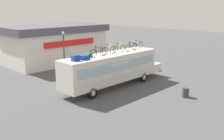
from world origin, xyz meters
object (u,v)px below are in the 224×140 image
at_px(bus, 113,68).
at_px(luggage_bag_2, 85,58).
at_px(street_lamp, 64,51).
at_px(rooftop_bicycle_4, 132,47).
at_px(rooftop_bicycle_5, 137,45).
at_px(rooftop_bicycle_2, 109,50).
at_px(rooftop_bicycle_1, 98,52).
at_px(trash_bin, 185,92).
at_px(luggage_bag_3, 88,55).
at_px(luggage_bag_1, 75,58).
at_px(rooftop_bicycle_3, 119,48).

bearing_deg(bus, luggage_bag_2, -174.65).
bearing_deg(street_lamp, luggage_bag_2, -110.82).
xyz_separation_m(rooftop_bicycle_4, rooftop_bicycle_5, (1.39, 0.39, 0.01)).
distance_m(rooftop_bicycle_2, rooftop_bicycle_4, 2.84).
relative_size(rooftop_bicycle_2, rooftop_bicycle_5, 0.95).
distance_m(rooftop_bicycle_1, rooftop_bicycle_5, 5.63).
xyz_separation_m(rooftop_bicycle_1, rooftop_bicycle_2, (1.40, 0.14, 0.01)).
bearing_deg(trash_bin, luggage_bag_3, 126.76).
bearing_deg(luggage_bag_3, rooftop_bicycle_1, -29.12).
bearing_deg(luggage_bag_1, bus, 2.45).
xyz_separation_m(rooftop_bicycle_1, rooftop_bicycle_5, (5.62, 0.30, -0.00)).
bearing_deg(rooftop_bicycle_2, rooftop_bicycle_4, -4.82).
distance_m(rooftop_bicycle_3, street_lamp, 6.43).
relative_size(rooftop_bicycle_2, rooftop_bicycle_3, 1.04).
bearing_deg(rooftop_bicycle_3, street_lamp, 108.16).
distance_m(bus, luggage_bag_2, 3.82).
bearing_deg(rooftop_bicycle_5, luggage_bag_3, 178.87).
distance_m(luggage_bag_1, trash_bin, 9.40).
bearing_deg(luggage_bag_1, rooftop_bicycle_3, 3.03).
bearing_deg(rooftop_bicycle_5, street_lamp, 128.56).
bearing_deg(luggage_bag_1, trash_bin, -42.56).
bearing_deg(luggage_bag_2, trash_bin, -45.75).
bearing_deg(luggage_bag_2, luggage_bag_3, 36.15).
height_order(luggage_bag_2, street_lamp, street_lamp).
height_order(luggage_bag_2, rooftop_bicycle_5, rooftop_bicycle_5).
relative_size(bus, luggage_bag_1, 20.27).
distance_m(rooftop_bicycle_1, trash_bin, 7.99).
xyz_separation_m(luggage_bag_2, trash_bin, (5.74, -5.89, -2.91)).
bearing_deg(rooftop_bicycle_5, rooftop_bicycle_1, -176.97).
relative_size(luggage_bag_2, trash_bin, 0.88).
bearing_deg(trash_bin, luggage_bag_2, 134.25).
height_order(rooftop_bicycle_4, street_lamp, street_lamp).
bearing_deg(rooftop_bicycle_2, rooftop_bicycle_1, -174.21).
height_order(luggage_bag_1, rooftop_bicycle_5, rooftop_bicycle_5).
relative_size(luggage_bag_1, rooftop_bicycle_2, 0.34).
bearing_deg(bus, luggage_bag_3, 173.44).
xyz_separation_m(bus, rooftop_bicycle_5, (3.74, 0.18, 1.68)).
xyz_separation_m(bus, luggage_bag_1, (-4.34, -0.19, 1.53)).
xyz_separation_m(rooftop_bicycle_3, rooftop_bicycle_5, (2.78, 0.08, 0.03)).
bearing_deg(rooftop_bicycle_1, rooftop_bicycle_3, 4.31).
relative_size(luggage_bag_2, rooftop_bicycle_5, 0.40).
height_order(luggage_bag_1, rooftop_bicycle_3, rooftop_bicycle_3).
bearing_deg(rooftop_bicycle_5, luggage_bag_1, -177.42).
xyz_separation_m(rooftop_bicycle_4, street_lamp, (-3.39, 6.38, -0.73)).
relative_size(rooftop_bicycle_4, street_lamp, 0.36).
relative_size(rooftop_bicycle_5, street_lamp, 0.37).
distance_m(luggage_bag_1, luggage_bag_2, 0.85).
xyz_separation_m(rooftop_bicycle_2, rooftop_bicycle_3, (1.44, 0.07, -0.03)).
xyz_separation_m(luggage_bag_3, rooftop_bicycle_1, (0.76, -0.42, 0.23)).
height_order(luggage_bag_2, trash_bin, luggage_bag_2).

